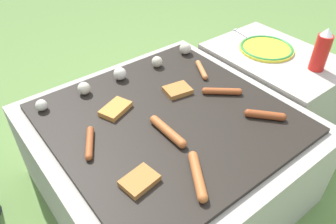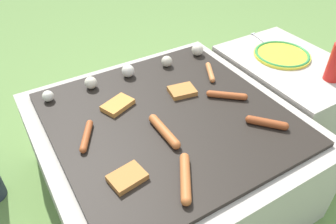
{
  "view_description": "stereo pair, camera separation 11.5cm",
  "coord_description": "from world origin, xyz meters",
  "views": [
    {
      "loc": [
        -0.58,
        -0.74,
        1.19
      ],
      "look_at": [
        0.0,
        0.0,
        0.43
      ],
      "focal_mm": 35.0,
      "sensor_mm": 36.0,
      "label": 1
    },
    {
      "loc": [
        -0.49,
        -0.81,
        1.19
      ],
      "look_at": [
        0.0,
        0.0,
        0.43
      ],
      "focal_mm": 35.0,
      "sensor_mm": 36.0,
      "label": 2
    }
  ],
  "objects": [
    {
      "name": "sausage_back_center",
      "position": [
        -0.11,
        -0.29,
        0.42
      ],
      "size": [
        0.12,
        0.17,
        0.03
      ],
      "color": "#B7602D",
      "rests_on": "grill"
    },
    {
      "name": "side_ledge",
      "position": [
        0.7,
        0.04,
        0.2
      ],
      "size": [
        0.45,
        0.64,
        0.41
      ],
      "color": "#B2AA9E",
      "rests_on": "ground_plane"
    },
    {
      "name": "mushroom_row",
      "position": [
        0.04,
        0.32,
        0.43
      ],
      "size": [
        0.76,
        0.07,
        0.06
      ],
      "color": "silver",
      "rests_on": "grill"
    },
    {
      "name": "sausage_back_right",
      "position": [
        -0.3,
        0.04,
        0.42
      ],
      "size": [
        0.09,
        0.14,
        0.02
      ],
      "color": "#A34C23",
      "rests_on": "grill"
    },
    {
      "name": "sausage_mid_right",
      "position": [
        -0.06,
        -0.08,
        0.42
      ],
      "size": [
        0.03,
        0.19,
        0.03
      ],
      "color": "#B7602D",
      "rests_on": "grill"
    },
    {
      "name": "plate_colorful",
      "position": [
        0.7,
        0.11,
        0.42
      ],
      "size": [
        0.27,
        0.27,
        0.02
      ],
      "color": "yellow",
      "rests_on": "side_ledge"
    },
    {
      "name": "sausage_front_left",
      "position": [
        0.31,
        0.15,
        0.42
      ],
      "size": [
        0.08,
        0.13,
        0.02
      ],
      "color": "#C6753D",
      "rests_on": "grill"
    },
    {
      "name": "ground_plane",
      "position": [
        0.0,
        0.0,
        0.0
      ],
      "size": [
        14.0,
        14.0,
        0.0
      ],
      "primitive_type": "plane",
      "color": "#608442"
    },
    {
      "name": "grill",
      "position": [
        0.0,
        0.0,
        0.2
      ],
      "size": [
        0.94,
        0.94,
        0.41
      ],
      "color": "#B2AA9E",
      "rests_on": "ground_plane"
    },
    {
      "name": "bread_slice_right",
      "position": [
        -0.26,
        -0.19,
        0.42
      ],
      "size": [
        0.12,
        0.09,
        0.02
      ],
      "color": "#B27033",
      "rests_on": "grill"
    },
    {
      "name": "sausage_back_left",
      "position": [
        0.26,
        -0.02,
        0.42
      ],
      "size": [
        0.13,
        0.12,
        0.03
      ],
      "color": "#A34C23",
      "rests_on": "grill"
    },
    {
      "name": "bread_slice_center",
      "position": [
        -0.14,
        0.15,
        0.42
      ],
      "size": [
        0.14,
        0.11,
        0.02
      ],
      "color": "#D18438",
      "rests_on": "grill"
    },
    {
      "name": "fork_utensil",
      "position": [
        0.73,
        0.28,
        0.41
      ],
      "size": [
        0.05,
        0.19,
        0.01
      ],
      "color": "silver",
      "rests_on": "side_ledge"
    },
    {
      "name": "sausage_front_center",
      "position": [
        0.27,
        -0.23,
        0.42
      ],
      "size": [
        0.11,
        0.12,
        0.03
      ],
      "color": "#93421E",
      "rests_on": "grill"
    },
    {
      "name": "bread_slice_left",
      "position": [
        0.13,
        0.1,
        0.42
      ],
      "size": [
        0.12,
        0.1,
        0.02
      ],
      "color": "#B27033",
      "rests_on": "grill"
    }
  ]
}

